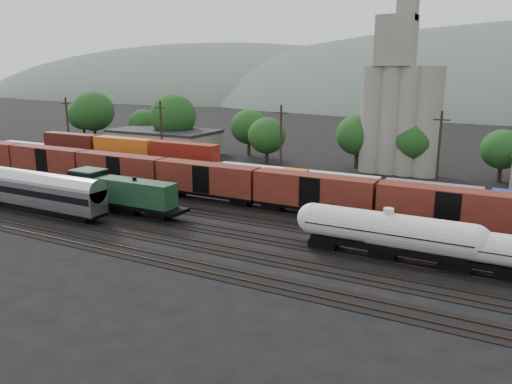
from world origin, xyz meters
The scene contains 12 objects.
ground centered at (0.00, 0.00, 0.00)m, with size 600.00×600.00×0.00m, color black.
tracks centered at (0.00, 0.00, 0.05)m, with size 180.00×33.20×0.20m.
green_locomotive centered at (-21.80, -5.00, 2.73)m, with size 18.14×3.20×4.80m.
tank_car_a centered at (11.79, -5.00, 2.79)m, with size 17.99×3.22×4.71m.
tank_car_b centered at (16.90, -5.00, 2.48)m, with size 15.85×2.84×4.15m.
passenger_coach centered at (-30.78, -10.00, 3.14)m, with size 22.48×2.77×5.11m.
orange_locomotive centered at (-0.30, 10.00, 2.38)m, with size 16.61×2.77×4.15m.
container_wall centered at (-0.84, 15.00, 2.50)m, with size 160.00×2.60×5.80m.
grain_silo centered at (3.28, 36.00, 11.26)m, with size 13.40×5.00×29.00m.
industrial_sheds centered at (6.63, 35.25, 2.56)m, with size 119.38×17.26×5.10m.
tree_band centered at (-2.95, 39.38, 6.69)m, with size 162.87×19.46×12.91m.
utility_poles centered at (0.00, 22.00, 6.21)m, with size 122.20×0.36×12.00m.
Camera 1 is at (21.81, -49.68, 17.40)m, focal length 35.00 mm.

